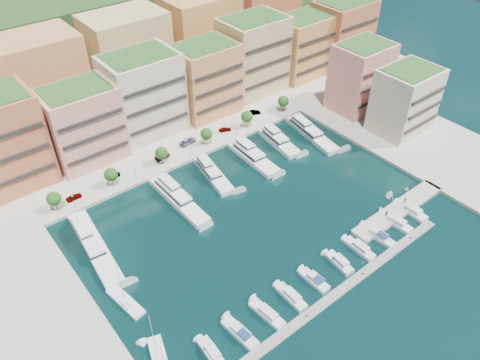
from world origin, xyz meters
The scene contains 59 objects.
ground centered at (0.00, 0.00, 0.00)m, with size 400.00×400.00×0.00m, color black.
north_quay centered at (0.00, 62.00, 0.00)m, with size 220.00×64.00×2.00m, color #9E998E.
east_quay centered at (62.00, -8.00, 0.00)m, with size 34.00×76.00×2.00m, color #9E998E.
hillside centered at (0.00, 110.00, 0.00)m, with size 240.00×40.00×58.00m, color #1B3D19.
south_pontoon centered at (-3.00, -30.00, 0.00)m, with size 72.00×2.20×0.35m, color gray.
finger_pier centered at (30.00, -22.00, 0.00)m, with size 32.00×5.00×2.00m, color #9E998E.
apartment_1 centered at (-44.00, 51.99, 14.31)m, with size 20.00×16.50×26.80m.
apartment_2 centered at (-23.00, 49.99, 12.31)m, with size 20.00×15.50×22.80m.
apartment_3 centered at (-2.00, 51.99, 13.81)m, with size 22.00×16.50×25.80m.
apartment_4 centered at (20.00, 49.99, 12.81)m, with size 20.00×15.50×23.80m.
apartment_5 centered at (42.00, 51.99, 14.31)m, with size 22.00×16.50×26.80m.
apartment_6 centered at (64.00, 49.99, 12.31)m, with size 20.00×15.50×22.80m.
apartment_7 centered at (84.00, 47.99, 13.31)m, with size 22.00×16.50×24.80m.
apartment_east_a centered at (62.00, 19.99, 12.31)m, with size 18.00×14.50×22.80m.
apartment_east_b centered at (62.00, 1.99, 11.31)m, with size 18.00×14.50×20.80m.
backblock_1 centered at (-25.00, 74.00, 16.00)m, with size 26.00×18.00×30.00m, color #C8774B.
backblock_2 centered at (5.00, 74.00, 16.00)m, with size 26.00×18.00×30.00m, color #D6BD71.
backblock_3 centered at (35.00, 74.00, 16.00)m, with size 26.00×18.00×30.00m, color tan.
backblock_4 centered at (65.00, 74.00, 16.00)m, with size 26.00×18.00×30.00m, color #B7653D.
tree_0 centered at (-40.00, 33.50, 4.74)m, with size 3.80×3.80×5.65m.
tree_1 centered at (-24.00, 33.50, 4.74)m, with size 3.80×3.80×5.65m.
tree_2 centered at (-8.00, 33.50, 4.74)m, with size 3.80×3.80×5.65m.
tree_3 centered at (8.00, 33.50, 4.74)m, with size 3.80×3.80×5.65m.
tree_4 centered at (24.00, 33.50, 4.74)m, with size 3.80×3.80×5.65m.
tree_5 centered at (40.00, 33.50, 4.74)m, with size 3.80×3.80×5.65m.
lamppost_0 centered at (-36.00, 31.20, 3.83)m, with size 0.30×0.30×4.20m.
lamppost_1 centered at (-18.00, 31.20, 3.83)m, with size 0.30×0.30×4.20m.
lamppost_2 centered at (0.00, 31.20, 3.83)m, with size 0.30×0.30×4.20m.
lamppost_3 centered at (18.00, 31.20, 3.83)m, with size 0.30×0.30×4.20m.
lamppost_4 centered at (36.00, 31.20, 3.83)m, with size 0.30×0.30×4.20m.
yacht_0 centered at (-38.08, 16.45, 1.21)m, with size 7.19×27.72×7.30m.
yacht_2 centered at (-13.10, 18.14, 1.21)m, with size 4.60×23.74×7.30m.
yacht_3 centered at (0.59, 20.61, 1.21)m, with size 7.35×18.77×7.30m.
yacht_4 centered at (14.75, 19.84, 1.09)m, with size 5.78×20.06×7.30m.
yacht_5 centered at (26.43, 21.17, 1.21)m, with size 6.72×17.54×7.30m.
yacht_6 centered at (37.70, 18.32, 1.21)m, with size 8.29×23.76×7.30m.
cruiser_0 centered at (-32.40, -24.58, 0.55)m, with size 2.98×7.63×2.55m.
cruiser_1 centered at (-25.37, -24.62, 0.57)m, with size 3.27×9.08×2.66m.
cruiser_2 centered at (-18.15, -24.60, 0.55)m, with size 3.18×8.92×2.55m.
cruiser_3 centered at (-11.19, -24.59, 0.55)m, with size 2.55×8.17×2.55m.
cruiser_4 centered at (-4.02, -24.60, 0.57)m, with size 2.67×7.57×2.66m.
cruiser_5 centered at (4.24, -24.58, 0.55)m, with size 3.17×7.72×2.55m.
cruiser_6 centered at (11.32, -24.59, 0.55)m, with size 2.58×8.33×2.55m.
cruiser_7 centered at (18.07, -24.62, 0.57)m, with size 3.06×9.27×2.66m.
cruiser_8 centered at (25.49, -24.59, 0.55)m, with size 3.00×8.74×2.55m.
cruiser_9 centered at (32.19, -24.59, 0.55)m, with size 3.20×8.78×2.55m.
sailboat_1 centered at (-39.76, -3.28, 0.30)m, with size 4.34×10.83×13.20m.
sailboat_0 centered at (-40.65, -18.28, 0.32)m, with size 5.13×8.51×13.20m.
tender_1 centered at (27.09, -18.53, 0.42)m, with size 1.38×1.60×0.84m, color beige.
tender_3 centered at (38.90, -18.15, 0.42)m, with size 1.38×1.60×0.85m, color #EFEFB7.
tender_2 centered at (33.26, -16.77, 0.39)m, with size 2.68×3.75×0.78m, color silver.
car_0 centered at (-34.84, 34.66, 1.72)m, with size 1.71×4.25×1.45m, color gray.
car_1 centered at (-22.36, 36.94, 1.69)m, with size 1.45×4.17×1.37m, color gray.
car_2 centered at (-6.60, 35.96, 1.67)m, with size 2.21×4.79×1.33m, color gray.
car_3 centered at (3.44, 37.39, 1.83)m, with size 2.33×5.74×1.67m, color gray.
car_4 centered at (16.82, 35.83, 1.68)m, with size 1.60×3.98×1.36m, color gray.
car_5 centered at (30.73, 37.88, 1.74)m, with size 1.57×4.51×1.49m, color gray.
person_0 centered at (24.95, -21.71, 1.93)m, with size 0.68×0.44×1.86m, color #243149.
person_1 centered at (32.97, -21.54, 1.87)m, with size 0.84×0.66×1.73m, color #46312A.
Camera 1 is at (-58.89, -66.42, 83.93)m, focal length 35.00 mm.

